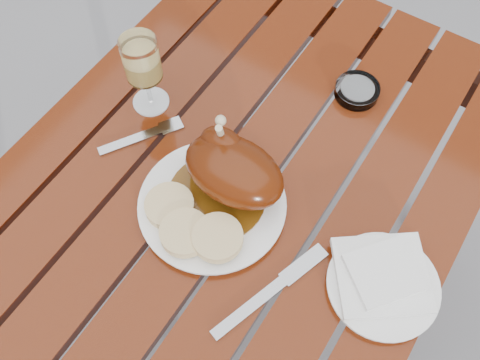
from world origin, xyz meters
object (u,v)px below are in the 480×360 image
object	(u,v)px
table	(230,265)
side_plate	(383,286)
ashtray	(357,91)
wine_glass	(145,74)
dinner_plate	(212,205)

from	to	relation	value
table	side_plate	size ratio (longest dim) A/B	6.43
side_plate	ashtray	size ratio (longest dim) A/B	2.08
wine_glass	side_plate	size ratio (longest dim) A/B	0.92
dinner_plate	side_plate	xyz separation A→B (m)	(0.32, 0.03, -0.00)
table	side_plate	world-z (taller)	side_plate
dinner_plate	ashtray	bearing A→B (deg)	75.00
table	side_plate	bearing A→B (deg)	-1.44
dinner_plate	ashtray	distance (m)	0.38
ashtray	table	bearing A→B (deg)	-106.04
side_plate	ashtray	bearing A→B (deg)	122.99
wine_glass	dinner_plate	bearing A→B (deg)	-28.25
table	wine_glass	xyz separation A→B (m)	(-0.24, 0.09, 0.46)
wine_glass	side_plate	world-z (taller)	wine_glass
table	dinner_plate	size ratio (longest dim) A/B	4.54
ashtray	side_plate	bearing A→B (deg)	-57.01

